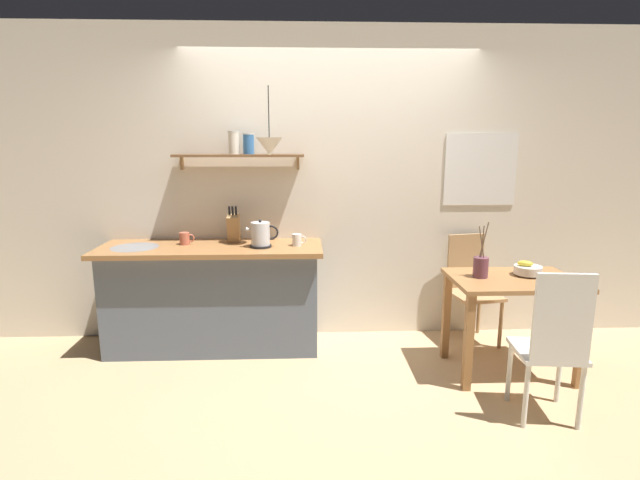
{
  "coord_description": "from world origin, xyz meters",
  "views": [
    {
      "loc": [
        -0.26,
        -3.64,
        1.76
      ],
      "look_at": [
        -0.1,
        0.25,
        0.95
      ],
      "focal_mm": 27.34,
      "sensor_mm": 36.0,
      "label": 1
    }
  ],
  "objects_px": {
    "electric_kettle": "(261,235)",
    "twig_vase": "(481,267)",
    "dining_chair_near": "(553,342)",
    "pendant_lamp": "(269,146)",
    "dining_table": "(512,296)",
    "coffee_mug_by_sink": "(185,238)",
    "coffee_mug_spare": "(297,240)",
    "fruit_bowl": "(528,270)",
    "knife_block": "(234,228)",
    "dining_chair_far": "(470,284)"
  },
  "relations": [
    {
      "from": "electric_kettle",
      "to": "twig_vase",
      "type": "bearing_deg",
      "value": -14.74
    },
    {
      "from": "dining_chair_near",
      "to": "pendant_lamp",
      "type": "height_order",
      "value": "pendant_lamp"
    },
    {
      "from": "dining_table",
      "to": "dining_chair_near",
      "type": "distance_m",
      "value": 0.68
    },
    {
      "from": "twig_vase",
      "to": "coffee_mug_by_sink",
      "type": "bearing_deg",
      "value": 166.26
    },
    {
      "from": "coffee_mug_spare",
      "to": "pendant_lamp",
      "type": "bearing_deg",
      "value": -175.81
    },
    {
      "from": "twig_vase",
      "to": "fruit_bowl",
      "type": "bearing_deg",
      "value": 4.31
    },
    {
      "from": "twig_vase",
      "to": "coffee_mug_by_sink",
      "type": "xyz_separation_m",
      "value": [
        -2.3,
        0.56,
        0.12
      ]
    },
    {
      "from": "dining_chair_near",
      "to": "electric_kettle",
      "type": "relative_size",
      "value": 3.84
    },
    {
      "from": "knife_block",
      "to": "coffee_mug_spare",
      "type": "distance_m",
      "value": 0.57
    },
    {
      "from": "twig_vase",
      "to": "electric_kettle",
      "type": "distance_m",
      "value": 1.73
    },
    {
      "from": "twig_vase",
      "to": "coffee_mug_by_sink",
      "type": "relative_size",
      "value": 3.35
    },
    {
      "from": "electric_kettle",
      "to": "pendant_lamp",
      "type": "height_order",
      "value": "pendant_lamp"
    },
    {
      "from": "twig_vase",
      "to": "electric_kettle",
      "type": "bearing_deg",
      "value": 165.26
    },
    {
      "from": "dining_table",
      "to": "dining_chair_near",
      "type": "bearing_deg",
      "value": -92.74
    },
    {
      "from": "dining_chair_far",
      "to": "dining_table",
      "type": "bearing_deg",
      "value": -82.03
    },
    {
      "from": "dining_chair_near",
      "to": "pendant_lamp",
      "type": "xyz_separation_m",
      "value": [
        -1.79,
        1.17,
        1.17
      ]
    },
    {
      "from": "fruit_bowl",
      "to": "electric_kettle",
      "type": "distance_m",
      "value": 2.08
    },
    {
      "from": "dining_chair_near",
      "to": "twig_vase",
      "type": "xyz_separation_m",
      "value": [
        -0.21,
        0.71,
        0.29
      ]
    },
    {
      "from": "coffee_mug_spare",
      "to": "pendant_lamp",
      "type": "xyz_separation_m",
      "value": [
        -0.21,
        -0.02,
        0.76
      ]
    },
    {
      "from": "twig_vase",
      "to": "coffee_mug_by_sink",
      "type": "height_order",
      "value": "twig_vase"
    },
    {
      "from": "coffee_mug_spare",
      "to": "coffee_mug_by_sink",
      "type": "bearing_deg",
      "value": 174.63
    },
    {
      "from": "dining_table",
      "to": "pendant_lamp",
      "type": "distance_m",
      "value": 2.18
    },
    {
      "from": "electric_kettle",
      "to": "dining_chair_near",
      "type": "bearing_deg",
      "value": -31.54
    },
    {
      "from": "twig_vase",
      "to": "electric_kettle",
      "type": "height_order",
      "value": "twig_vase"
    },
    {
      "from": "dining_chair_near",
      "to": "pendant_lamp",
      "type": "relative_size",
      "value": 1.89
    },
    {
      "from": "twig_vase",
      "to": "pendant_lamp",
      "type": "bearing_deg",
      "value": 163.77
    },
    {
      "from": "knife_block",
      "to": "dining_table",
      "type": "bearing_deg",
      "value": -17.19
    },
    {
      "from": "fruit_bowl",
      "to": "pendant_lamp",
      "type": "xyz_separation_m",
      "value": [
        -1.95,
        0.43,
        0.91
      ]
    },
    {
      "from": "dining_chair_far",
      "to": "coffee_mug_by_sink",
      "type": "distance_m",
      "value": 2.49
    },
    {
      "from": "dining_chair_far",
      "to": "coffee_mug_by_sink",
      "type": "xyz_separation_m",
      "value": [
        -2.45,
        -0.05,
        0.44
      ]
    },
    {
      "from": "knife_block",
      "to": "coffee_mug_spare",
      "type": "bearing_deg",
      "value": -16.35
    },
    {
      "from": "knife_block",
      "to": "twig_vase",
      "type": "bearing_deg",
      "value": -18.38
    },
    {
      "from": "dining_chair_near",
      "to": "fruit_bowl",
      "type": "bearing_deg",
      "value": 77.71
    },
    {
      "from": "knife_block",
      "to": "electric_kettle",
      "type": "bearing_deg",
      "value": -38.76
    },
    {
      "from": "coffee_mug_spare",
      "to": "dining_chair_far",
      "type": "bearing_deg",
      "value": 5.2
    },
    {
      "from": "fruit_bowl",
      "to": "pendant_lamp",
      "type": "height_order",
      "value": "pendant_lamp"
    },
    {
      "from": "dining_chair_near",
      "to": "coffee_mug_by_sink",
      "type": "height_order",
      "value": "same"
    },
    {
      "from": "dining_chair_far",
      "to": "fruit_bowl",
      "type": "height_order",
      "value": "dining_chair_far"
    },
    {
      "from": "pendant_lamp",
      "to": "dining_chair_near",
      "type": "bearing_deg",
      "value": -33.21
    },
    {
      "from": "knife_block",
      "to": "dining_chair_far",
      "type": "bearing_deg",
      "value": -0.56
    },
    {
      "from": "dining_chair_far",
      "to": "dining_chair_near",
      "type": "bearing_deg",
      "value": -87.51
    },
    {
      "from": "fruit_bowl",
      "to": "coffee_mug_spare",
      "type": "relative_size",
      "value": 1.73
    },
    {
      "from": "fruit_bowl",
      "to": "twig_vase",
      "type": "bearing_deg",
      "value": -175.69
    },
    {
      "from": "dining_table",
      "to": "dining_chair_near",
      "type": "height_order",
      "value": "dining_chair_near"
    },
    {
      "from": "dining_chair_far",
      "to": "twig_vase",
      "type": "xyz_separation_m",
      "value": [
        -0.15,
        -0.61,
        0.32
      ]
    },
    {
      "from": "electric_kettle",
      "to": "dining_table",
      "type": "bearing_deg",
      "value": -13.82
    },
    {
      "from": "dining_table",
      "to": "coffee_mug_spare",
      "type": "bearing_deg",
      "value": 162.54
    },
    {
      "from": "knife_block",
      "to": "coffee_mug_by_sink",
      "type": "height_order",
      "value": "knife_block"
    },
    {
      "from": "coffee_mug_by_sink",
      "to": "pendant_lamp",
      "type": "xyz_separation_m",
      "value": [
        0.72,
        -0.1,
        0.76
      ]
    },
    {
      "from": "coffee_mug_by_sink",
      "to": "pendant_lamp",
      "type": "relative_size",
      "value": 0.24
    }
  ]
}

